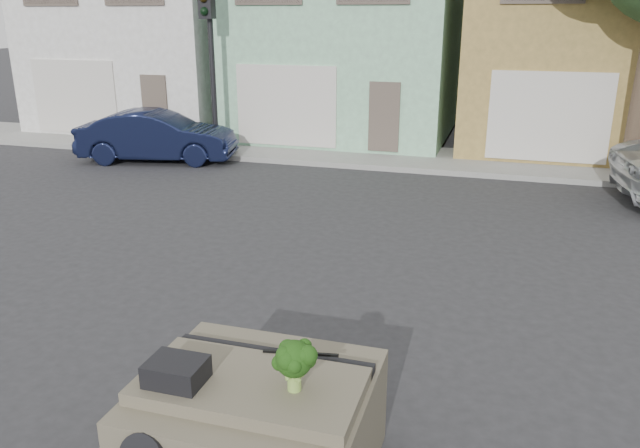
% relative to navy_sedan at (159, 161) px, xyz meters
% --- Properties ---
extents(ground_plane, '(120.00, 120.00, 0.00)m').
position_rel_navy_sedan_xyz_m(ground_plane, '(7.76, -8.36, 0.00)').
color(ground_plane, '#303033').
rests_on(ground_plane, ground).
extents(sidewalk, '(40.00, 3.00, 0.15)m').
position_rel_navy_sedan_xyz_m(sidewalk, '(7.76, 2.14, 0.07)').
color(sidewalk, gray).
rests_on(sidewalk, ground).
extents(townhouse_white, '(7.20, 8.20, 7.55)m').
position_rel_navy_sedan_xyz_m(townhouse_white, '(-3.24, 6.14, 3.77)').
color(townhouse_white, silver).
rests_on(townhouse_white, ground).
extents(townhouse_mint, '(7.20, 8.20, 7.55)m').
position_rel_navy_sedan_xyz_m(townhouse_mint, '(4.26, 6.14, 3.77)').
color(townhouse_mint, '#94CFA6').
rests_on(townhouse_mint, ground).
extents(townhouse_tan, '(7.20, 8.20, 7.55)m').
position_rel_navy_sedan_xyz_m(townhouse_tan, '(11.76, 6.14, 3.77)').
color(townhouse_tan, '#A58746').
rests_on(townhouse_tan, ground).
extents(navy_sedan, '(4.68, 2.51, 1.46)m').
position_rel_navy_sedan_xyz_m(navy_sedan, '(0.00, 0.00, 0.00)').
color(navy_sedan, '#111733').
rests_on(navy_sedan, ground).
extents(traffic_signal, '(0.40, 0.40, 5.10)m').
position_rel_navy_sedan_xyz_m(traffic_signal, '(1.26, 1.14, 2.55)').
color(traffic_signal, black).
rests_on(traffic_signal, ground).
extents(car_dashboard, '(2.00, 1.80, 1.12)m').
position_rel_navy_sedan_xyz_m(car_dashboard, '(7.76, -11.36, 0.56)').
color(car_dashboard, '#665F4B').
rests_on(car_dashboard, ground).
extents(instrument_hump, '(0.48, 0.38, 0.20)m').
position_rel_navy_sedan_xyz_m(instrument_hump, '(7.18, -11.71, 1.22)').
color(instrument_hump, black).
rests_on(instrument_hump, car_dashboard).
extents(wiper_arm, '(0.69, 0.15, 0.02)m').
position_rel_navy_sedan_xyz_m(wiper_arm, '(8.04, -10.98, 1.13)').
color(wiper_arm, black).
rests_on(wiper_arm, car_dashboard).
extents(broccoli, '(0.40, 0.40, 0.46)m').
position_rel_navy_sedan_xyz_m(broccoli, '(8.17, -11.54, 1.35)').
color(broccoli, '#17390D').
rests_on(broccoli, car_dashboard).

